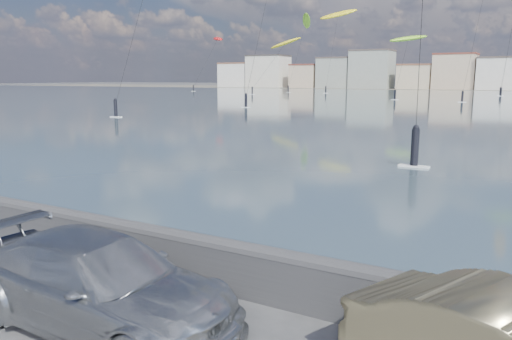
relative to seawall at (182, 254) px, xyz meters
The scene contains 9 objects.
ground 2.76m from the seawall, 90.00° to the right, with size 700.00×700.00×0.00m, color #333335.
bay_water 88.80m from the seawall, 90.00° to the left, with size 500.00×177.00×0.00m, color #3A525C.
seawall is the anchor object (origin of this frame).
car_silver 2.19m from the seawall, 90.69° to the right, with size 2.13×5.24×1.52m, color #ADB0B4.
kitesurfer_2 125.73m from the seawall, 115.44° to the left, with size 8.86×14.30×14.90m.
kitesurfer_8 149.73m from the seawall, 113.13° to the left, with size 5.66×20.09×23.74m.
kitesurfer_12 136.69m from the seawall, 109.33° to the left, with size 10.94×10.98×23.39m.
kitesurfer_16 154.27m from the seawall, 123.61° to the left, with size 8.55×14.88×17.34m.
kitesurfer_18 104.45m from the seawall, 100.78° to the left, with size 8.07×18.88×13.37m.
Camera 1 is at (6.10, -4.97, 4.11)m, focal length 35.00 mm.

